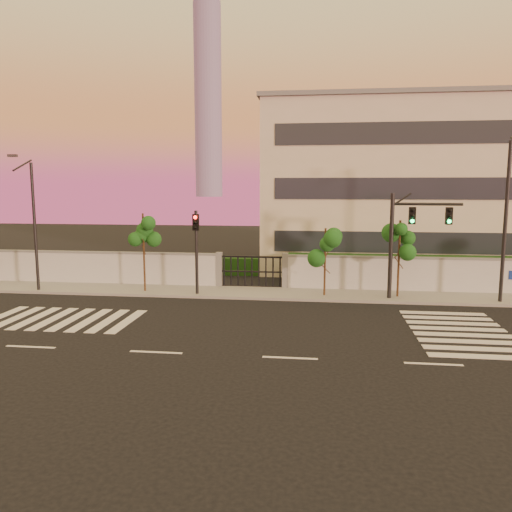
% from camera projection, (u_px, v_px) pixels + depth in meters
% --- Properties ---
extents(ground, '(120.00, 120.00, 0.00)m').
position_uv_depth(ground, '(290.00, 358.00, 17.97)').
color(ground, black).
rests_on(ground, ground).
extents(sidewalk, '(60.00, 3.00, 0.15)m').
position_uv_depth(sidewalk, '(301.00, 294.00, 28.28)').
color(sidewalk, gray).
rests_on(sidewalk, ground).
extents(perimeter_wall, '(60.00, 0.36, 2.20)m').
position_uv_depth(perimeter_wall, '(304.00, 272.00, 29.60)').
color(perimeter_wall, '#B7BABF').
rests_on(perimeter_wall, ground).
extents(hedge_row, '(41.00, 4.25, 1.80)m').
position_uv_depth(hedge_row, '(321.00, 269.00, 32.20)').
color(hedge_row, '#12340F').
rests_on(hedge_row, ground).
extents(institutional_building, '(24.40, 12.40, 12.25)m').
position_uv_depth(institutional_building, '(427.00, 186.00, 37.61)').
color(institutional_building, beige).
rests_on(institutional_building, ground).
extents(distant_skyscraper, '(16.00, 16.00, 118.00)m').
position_uv_depth(distant_skyscraper, '(208.00, 90.00, 292.54)').
color(distant_skyscraper, slate).
rests_on(distant_skyscraper, ground).
extents(road_markings, '(57.00, 7.62, 0.02)m').
position_uv_depth(road_markings, '(259.00, 327.00, 21.86)').
color(road_markings, silver).
rests_on(road_markings, ground).
extents(street_tree_c, '(1.30, 1.04, 4.63)m').
position_uv_depth(street_tree_c, '(144.00, 235.00, 28.43)').
color(street_tree_c, '#382314').
rests_on(street_tree_c, ground).
extents(street_tree_d, '(1.42, 1.13, 3.87)m').
position_uv_depth(street_tree_d, '(326.00, 247.00, 27.35)').
color(street_tree_d, '#382314').
rests_on(street_tree_d, ground).
extents(street_tree_e, '(1.43, 1.14, 4.33)m').
position_uv_depth(street_tree_e, '(400.00, 241.00, 26.99)').
color(street_tree_e, '#382314').
rests_on(street_tree_e, ground).
extents(traffic_signal_main, '(3.65, 0.46, 5.78)m').
position_uv_depth(traffic_signal_main, '(406.00, 234.00, 26.42)').
color(traffic_signal_main, black).
rests_on(traffic_signal_main, ground).
extents(traffic_signal_secondary, '(0.37, 0.35, 4.82)m').
position_uv_depth(traffic_signal_secondary, '(196.00, 242.00, 27.67)').
color(traffic_signal_secondary, black).
rests_on(traffic_signal_secondary, ground).
extents(streetlight_west, '(0.47, 1.88, 7.83)m').
position_uv_depth(streetlight_west, '(33.00, 220.00, 28.42)').
color(streetlight_west, black).
rests_on(streetlight_west, ground).
extents(streetlight_east, '(0.53, 2.12, 8.82)m').
position_uv_depth(streetlight_east, '(507.00, 214.00, 25.36)').
color(streetlight_east, black).
rests_on(streetlight_east, ground).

